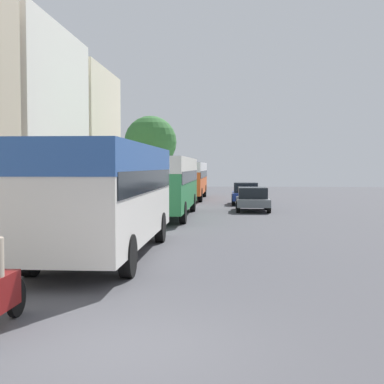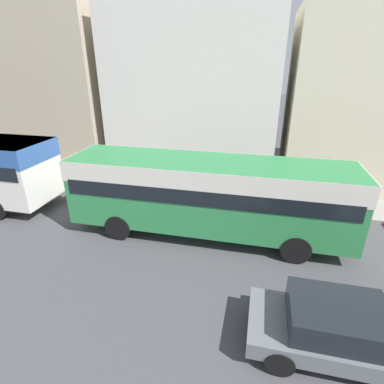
# 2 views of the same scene
# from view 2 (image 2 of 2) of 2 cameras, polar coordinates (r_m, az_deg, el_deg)

# --- Properties ---
(building_midblock) EXTENTS (5.65, 7.89, 9.47)m
(building_midblock) POSITION_cam_2_polar(r_m,az_deg,el_deg) (21.82, -24.44, 17.62)
(building_midblock) COLOR #BCAD93
(building_midblock) RESTS_ON ground_plane
(building_far_terrace) EXTENTS (6.35, 9.06, 9.08)m
(building_far_terrace) POSITION_cam_2_polar(r_m,az_deg,el_deg) (18.34, 1.13, 18.22)
(building_far_terrace) COLOR silver
(building_far_terrace) RESTS_ON ground_plane
(building_end_row) EXTENTS (5.61, 8.10, 8.72)m
(building_end_row) POSITION_cam_2_polar(r_m,az_deg,el_deg) (18.38, 31.02, 14.47)
(building_end_row) COLOR beige
(building_end_row) RESTS_ON ground_plane
(bus_following) EXTENTS (2.55, 10.41, 2.99)m
(bus_following) POSITION_cam_2_polar(r_m,az_deg,el_deg) (11.11, 3.10, 0.74)
(bus_following) COLOR #2D8447
(bus_following) RESTS_ON ground_plane
(car_crossing) EXTENTS (1.89, 3.85, 1.36)m
(car_crossing) POSITION_cam_2_polar(r_m,az_deg,el_deg) (8.11, 25.58, -22.34)
(car_crossing) COLOR slate
(car_crossing) RESTS_ON ground_plane
(pedestrian_near_curb) EXTENTS (0.34, 0.34, 1.63)m
(pedestrian_near_curb) POSITION_cam_2_polar(r_m,az_deg,el_deg) (14.75, 12.51, 2.08)
(pedestrian_near_curb) COLOR #232838
(pedestrian_near_curb) RESTS_ON sidewalk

